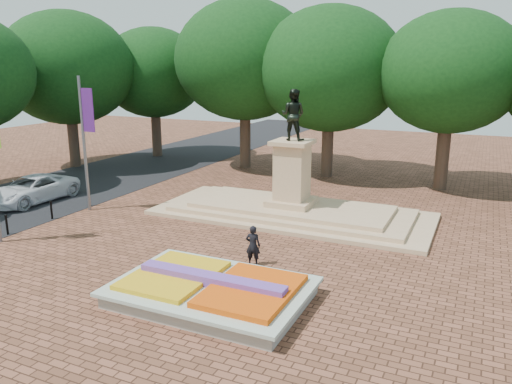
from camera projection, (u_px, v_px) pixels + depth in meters
ground at (215, 273)px, 18.60m from camera, size 90.00×90.00×0.00m
asphalt_street at (32, 198)px, 29.08m from camera, size 9.00×90.00×0.02m
flower_bed at (212, 290)px, 16.33m from camera, size 6.30×4.30×0.91m
monument at (292, 199)px, 25.41m from camera, size 14.00×6.00×6.40m
tree_row_back at (383, 79)px, 31.83m from camera, size 44.80×8.80×10.43m
van at (32, 189)px, 28.04m from camera, size 2.58×5.37×1.47m
pedestrian at (253, 245)px, 19.14m from camera, size 0.64×0.47×1.60m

